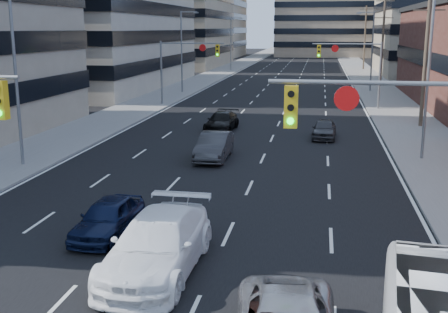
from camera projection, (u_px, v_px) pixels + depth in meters
road_surface at (301, 59)px, 133.61m from camera, size 18.00×300.00×0.02m
sidewalk_left at (253, 58)px, 135.48m from camera, size 5.00×300.00×0.15m
sidewalk_right at (350, 59)px, 131.70m from camera, size 5.00×300.00×0.15m
office_left_far at (169, 24)px, 106.95m from camera, size 20.00×30.00×16.00m
bg_block_left at (195, 17)px, 145.59m from camera, size 24.00×24.00×20.00m
bg_block_right at (444, 34)px, 127.01m from camera, size 22.00×22.00×12.00m
signal_near_right at (423, 142)px, 14.19m from camera, size 6.59×0.33×6.00m
signal_far_left at (185, 60)px, 52.23m from camera, size 6.09×0.33×6.00m
signal_far_right at (354, 61)px, 49.71m from camera, size 6.09×0.33×6.00m
utility_pole_block at (426, 48)px, 39.99m from camera, size 2.20×0.28×11.00m
utility_pole_midblock at (383, 40)px, 68.82m from camera, size 2.20×0.28×11.00m
utility_pole_distant at (365, 36)px, 97.64m from camera, size 2.20×0.28×11.00m
streetlight_left_near at (18, 70)px, 28.49m from camera, size 2.03×0.22×9.00m
streetlight_left_mid at (183, 48)px, 62.12m from camera, size 2.03×0.22×9.00m
streetlight_left_far at (232, 41)px, 95.75m from camera, size 2.03×0.22×9.00m
streetlight_right_near at (426, 68)px, 29.89m from camera, size 2.03×0.22×9.00m
streetlight_right_far at (371, 47)px, 63.52m from camera, size 2.03×0.22×9.00m
white_van at (158, 245)px, 16.67m from camera, size 2.52×5.97×1.72m
sedan_blue at (108, 218)px, 19.61m from camera, size 1.77×4.02×1.35m
sedan_grey_center at (214, 146)px, 31.18m from camera, size 1.59×4.52×1.49m
sedan_black_far at (222, 122)px, 39.95m from camera, size 2.11×4.66×1.32m
sedan_grey_right at (324, 129)px, 37.14m from camera, size 1.68×3.83×1.28m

